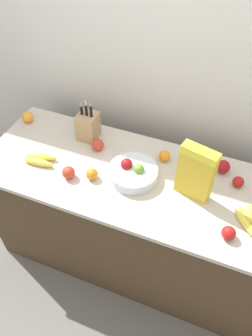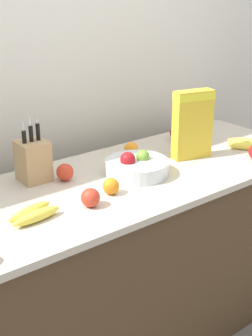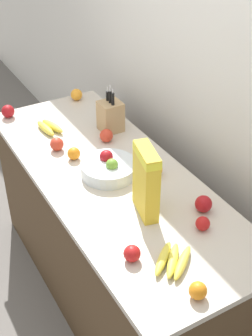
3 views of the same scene
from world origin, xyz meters
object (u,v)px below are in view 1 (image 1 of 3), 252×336
object	(u,v)px
apple_rear	(69,173)
orange_by_cereal	(165,156)
fruit_bowl	(133,172)
apple_front	(229,233)
banana_bunch_right	(40,159)
cereal_box	(196,171)
orange_front_left	(28,117)
apple_middle	(238,182)
orange_near_bowl	(92,174)
knife_block	(88,126)
banana_bunch_left	(252,221)
apple_rightmost	(98,145)
apple_leftmost	(223,167)

from	to	relation	value
apple_rear	orange_by_cereal	size ratio (longest dim) A/B	1.08
fruit_bowl	apple_front	size ratio (longest dim) A/B	4.03
banana_bunch_right	apple_front	bearing A→B (deg)	-5.27
cereal_box	banana_bunch_right	size ratio (longest dim) A/B	1.63
banana_bunch_right	orange_by_cereal	world-z (taller)	orange_by_cereal
orange_front_left	cereal_box	bearing A→B (deg)	-9.90
apple_middle	apple_rear	size ratio (longest dim) A/B	0.86
orange_near_bowl	banana_bunch_right	bearing A→B (deg)	-179.99
knife_block	banana_bunch_right	distance (m)	0.37
fruit_bowl	apple_front	distance (m)	0.62
orange_by_cereal	apple_front	bearing A→B (deg)	-41.77
apple_front	banana_bunch_left	bearing A→B (deg)	52.43
apple_middle	orange_near_bowl	distance (m)	0.83
orange_near_bowl	knife_block	bearing A→B (deg)	119.41
fruit_bowl	banana_bunch_right	xyz separation A→B (m)	(-0.57, -0.10, -0.02)
fruit_bowl	banana_bunch_left	distance (m)	0.69
apple_rightmost	apple_leftmost	bearing A→B (deg)	7.34
orange_by_cereal	apple_leftmost	bearing A→B (deg)	5.80
apple_front	orange_by_cereal	distance (m)	0.61
banana_bunch_left	apple_rightmost	size ratio (longest dim) A/B	3.04
banana_bunch_right	apple_front	size ratio (longest dim) A/B	2.88
knife_block	apple_rightmost	distance (m)	0.15
apple_rightmost	banana_bunch_left	bearing A→B (deg)	-12.29
apple_middle	apple_rightmost	xyz separation A→B (m)	(-0.87, -0.02, 0.01)
apple_rightmost	cereal_box	bearing A→B (deg)	-11.89
banana_bunch_left	apple_rightmost	distance (m)	1.00
cereal_box	banana_bunch_right	bearing A→B (deg)	-159.92
apple_leftmost	apple_middle	size ratio (longest dim) A/B	1.24
fruit_bowl	apple_rear	xyz separation A→B (m)	(-0.34, -0.14, 0.00)
cereal_box	orange_front_left	distance (m)	1.23
cereal_box	apple_rightmost	size ratio (longest dim) A/B	4.38
knife_block	fruit_bowl	xyz separation A→B (m)	(0.40, -0.22, -0.05)
knife_block	orange_front_left	bearing A→B (deg)	-178.95
orange_front_left	apple_front	bearing A→B (deg)	-16.20
fruit_bowl	orange_front_left	distance (m)	0.88
apple_front	fruit_bowl	bearing A→B (deg)	160.71
cereal_box	apple_front	size ratio (longest dim) A/B	4.69
apple_leftmost	orange_by_cereal	size ratio (longest dim) A/B	1.15
apple_middle	apple_rightmost	bearing A→B (deg)	-178.77
apple_front	orange_near_bowl	size ratio (longest dim) A/B	1.03
cereal_box	apple_rightmost	bearing A→B (deg)	-178.17
banana_bunch_left	orange_front_left	xyz separation A→B (m)	(-1.54, 0.29, 0.02)
apple_front	apple_leftmost	size ratio (longest dim) A/B	0.89
apple_rear	cereal_box	bearing A→B (deg)	11.82
apple_rear	orange_front_left	distance (m)	0.62
cereal_box	apple_rear	world-z (taller)	cereal_box
apple_rear	apple_middle	bearing A→B (deg)	17.94
banana_bunch_right	orange_by_cereal	distance (m)	0.76
cereal_box	apple_leftmost	bearing A→B (deg)	74.99
cereal_box	apple_front	xyz separation A→B (m)	(0.23, -0.21, -0.15)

